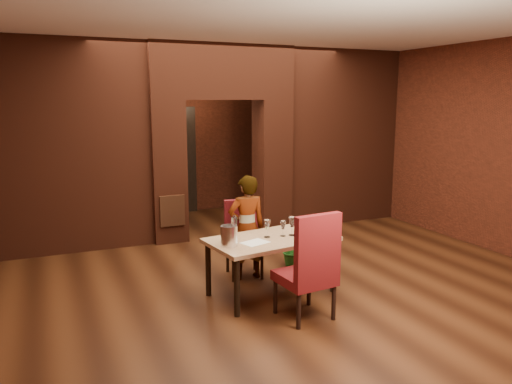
# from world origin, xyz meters

# --- Properties ---
(floor) EXTENTS (8.00, 8.00, 0.00)m
(floor) POSITION_xyz_m (0.00, 0.00, 0.00)
(floor) COLOR #402010
(floor) RESTS_ON ground
(ceiling) EXTENTS (7.00, 8.00, 0.04)m
(ceiling) POSITION_xyz_m (0.00, 0.00, 3.20)
(ceiling) COLOR silver
(ceiling) RESTS_ON ground
(wall_back) EXTENTS (7.00, 0.04, 3.20)m
(wall_back) POSITION_xyz_m (0.00, 4.00, 1.60)
(wall_back) COLOR maroon
(wall_back) RESTS_ON ground
(wall_right) EXTENTS (0.04, 8.00, 3.20)m
(wall_right) POSITION_xyz_m (3.50, 0.00, 1.60)
(wall_right) COLOR maroon
(wall_right) RESTS_ON ground
(pillar_left) EXTENTS (0.55, 0.55, 2.30)m
(pillar_left) POSITION_xyz_m (-0.95, 2.00, 1.15)
(pillar_left) COLOR maroon
(pillar_left) RESTS_ON ground
(pillar_right) EXTENTS (0.55, 0.55, 2.30)m
(pillar_right) POSITION_xyz_m (0.95, 2.00, 1.15)
(pillar_right) COLOR maroon
(pillar_right) RESTS_ON ground
(lintel) EXTENTS (2.45, 0.55, 0.90)m
(lintel) POSITION_xyz_m (0.00, 2.00, 2.75)
(lintel) COLOR maroon
(lintel) RESTS_ON ground
(wing_wall_left) EXTENTS (2.28, 0.35, 3.20)m
(wing_wall_left) POSITION_xyz_m (-2.36, 2.00, 1.60)
(wing_wall_left) COLOR maroon
(wing_wall_left) RESTS_ON ground
(wing_wall_right) EXTENTS (2.28, 0.35, 3.20)m
(wing_wall_right) POSITION_xyz_m (2.36, 2.00, 1.60)
(wing_wall_right) COLOR maroon
(wing_wall_right) RESTS_ON ground
(vent_panel) EXTENTS (0.40, 0.03, 0.50)m
(vent_panel) POSITION_xyz_m (-0.95, 1.71, 0.55)
(vent_panel) COLOR #994E2C
(vent_panel) RESTS_ON ground
(rear_door) EXTENTS (0.90, 0.08, 2.10)m
(rear_door) POSITION_xyz_m (-0.40, 3.94, 1.05)
(rear_door) COLOR black
(rear_door) RESTS_ON ground
(rear_door_frame) EXTENTS (1.02, 0.04, 2.22)m
(rear_door_frame) POSITION_xyz_m (-0.40, 3.90, 1.05)
(rear_door_frame) COLOR black
(rear_door_frame) RESTS_ON ground
(dining_table) EXTENTS (1.60, 1.05, 0.70)m
(dining_table) POSITION_xyz_m (-0.38, -0.82, 0.35)
(dining_table) COLOR tan
(dining_table) RESTS_ON ground
(chair_far) EXTENTS (0.52, 0.52, 1.00)m
(chair_far) POSITION_xyz_m (-0.44, -0.11, 0.50)
(chair_far) COLOR maroon
(chair_far) RESTS_ON ground
(chair_near) EXTENTS (0.59, 0.59, 1.18)m
(chair_near) POSITION_xyz_m (-0.33, -1.55, 0.59)
(chair_near) COLOR maroon
(chair_near) RESTS_ON ground
(person_seated) EXTENTS (0.51, 0.35, 1.37)m
(person_seated) POSITION_xyz_m (-0.45, -0.21, 0.68)
(person_seated) COLOR white
(person_seated) RESTS_ON ground
(wine_glass_a) EXTENTS (0.09, 0.09, 0.21)m
(wine_glass_a) POSITION_xyz_m (-0.42, -0.79, 0.80)
(wine_glass_a) COLOR white
(wine_glass_a) RESTS_ON dining_table
(wine_glass_b) EXTENTS (0.08, 0.08, 0.19)m
(wine_glass_b) POSITION_xyz_m (-0.23, -0.82, 0.79)
(wine_glass_b) COLOR white
(wine_glass_b) RESTS_ON dining_table
(wine_glass_c) EXTENTS (0.09, 0.09, 0.23)m
(wine_glass_c) POSITION_xyz_m (-0.12, -0.83, 0.81)
(wine_glass_c) COLOR white
(wine_glass_c) RESTS_ON dining_table
(tasting_sheet) EXTENTS (0.35, 0.31, 0.00)m
(tasting_sheet) POSITION_xyz_m (-0.65, -0.94, 0.70)
(tasting_sheet) COLOR white
(tasting_sheet) RESTS_ON dining_table
(wine_bucket) EXTENTS (0.19, 0.19, 0.23)m
(wine_bucket) POSITION_xyz_m (-0.96, -0.94, 0.81)
(wine_bucket) COLOR silver
(wine_bucket) RESTS_ON dining_table
(water_bottle) EXTENTS (0.07, 0.07, 0.29)m
(water_bottle) POSITION_xyz_m (-0.83, -0.75, 0.85)
(water_bottle) COLOR silver
(water_bottle) RESTS_ON dining_table
(potted_plant) EXTENTS (0.45, 0.40, 0.47)m
(potted_plant) POSITION_xyz_m (0.34, -0.01, 0.23)
(potted_plant) COLOR #246921
(potted_plant) RESTS_ON ground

